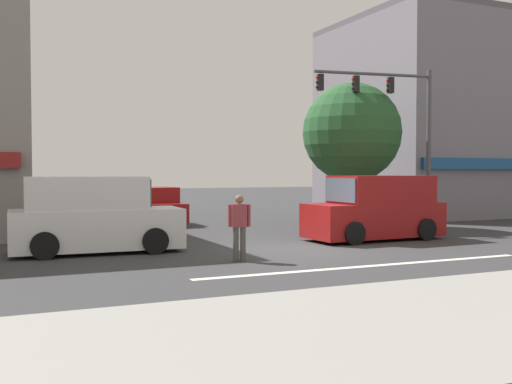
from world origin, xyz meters
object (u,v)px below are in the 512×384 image
Objects in this scene: van_crossing_leftbound at (94,217)px; sedan_crossing_center at (155,207)px; van_waiting_far at (376,209)px; street_tree at (352,133)px; traffic_light_mast at (399,118)px; utility_pole_near_left at (3,125)px; pedestrian_mid_crossing at (239,224)px.

sedan_crossing_center is at bearing 64.65° from van_crossing_leftbound.
street_tree is at bearing 67.38° from van_waiting_far.
sedan_crossing_center is (-7.99, 6.19, -3.59)m from traffic_light_mast.
traffic_light_mast is 1.33× the size of van_waiting_far.
van_crossing_leftbound is (-3.85, -8.12, 0.29)m from sedan_crossing_center.
utility_pole_near_left is at bearing 172.72° from traffic_light_mast.
sedan_crossing_center is 8.99m from van_crossing_leftbound.
street_tree is 12.90m from utility_pole_near_left.
sedan_crossing_center is 0.88× the size of van_waiting_far.
traffic_light_mast is at bearing 29.93° from pedestrian_mid_crossing.
traffic_light_mast is at bearing 41.53° from van_waiting_far.
van_crossing_leftbound is at bearing 176.44° from van_waiting_far.
van_waiting_far is at bearing -112.62° from street_tree.
sedan_crossing_center is (6.04, 4.40, -3.00)m from utility_pole_near_left.
van_crossing_leftbound is at bearing -162.12° from street_tree.
van_crossing_leftbound is at bearing -59.45° from utility_pole_near_left.
utility_pole_near_left reaches higher than street_tree.
van_crossing_leftbound is (-9.03, 0.56, 0.00)m from van_waiting_far.
van_waiting_far is 1.00× the size of van_crossing_leftbound.
pedestrian_mid_crossing is at bearing -139.23° from street_tree.
traffic_light_mast reaches higher than pedestrian_mid_crossing.
van_crossing_leftbound reaches higher than sedan_crossing_center.
pedestrian_mid_crossing is (-0.77, -11.24, 0.24)m from sedan_crossing_center.
van_waiting_far is (-1.67, -4.02, -2.80)m from street_tree.
van_crossing_leftbound is (-10.70, -3.45, -2.80)m from street_tree.
traffic_light_mast is at bearing -53.50° from street_tree.
traffic_light_mast reaches higher than van_crossing_leftbound.
traffic_light_mast is 10.64m from pedestrian_mid_crossing.
traffic_light_mast is 1.33× the size of van_crossing_leftbound.
van_waiting_far and van_crossing_leftbound have the same top height.
sedan_crossing_center is at bearing 145.78° from street_tree.
street_tree is 11.59m from van_crossing_leftbound.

